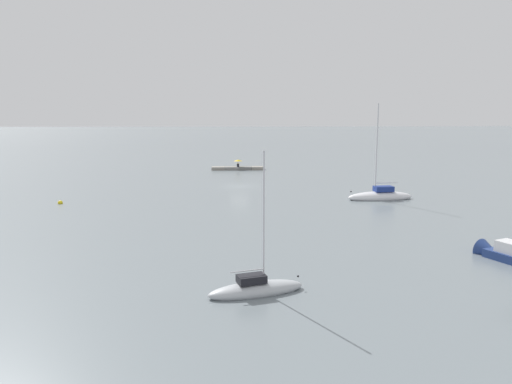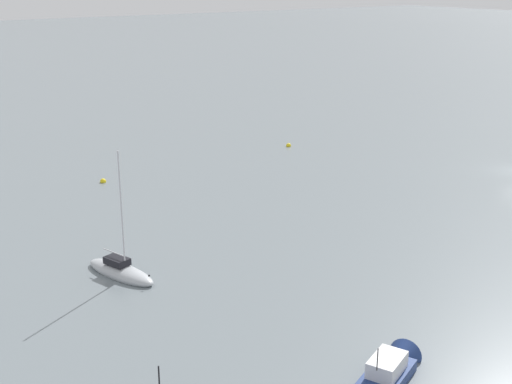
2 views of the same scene
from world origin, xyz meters
TOP-DOWN VIEW (x-y plane):
  - ground_plane at (0.00, 0.00)m, footprint 500.00×500.00m
  - seawall_pier at (-0.00, -19.56)m, footprint 9.32×1.86m
  - person_seated_dark_left at (0.02, -19.33)m, footprint 0.41×0.61m
  - umbrella_open_yellow at (0.02, -19.48)m, footprint 1.46×1.46m
  - sailboat_grey_far at (-0.40, 41.28)m, footprint 5.97×3.26m
  - sailboat_white_outer at (-16.48, 11.03)m, footprint 8.01×3.06m
  - motorboat_navy_near at (-18.43, 35.58)m, footprint 3.80×5.80m
  - mooring_buoy_near at (20.38, 12.20)m, footprint 0.55×0.55m

SIDE VIEW (x-z plane):
  - ground_plane at x=0.00m, z-range 0.00..0.00m
  - mooring_buoy_near at x=20.38m, z-range -0.18..0.37m
  - seawall_pier at x=0.00m, z-range 0.00..0.53m
  - sailboat_grey_far at x=-0.40m, z-range -3.98..4.56m
  - motorboat_navy_near at x=-18.43m, z-range -1.24..1.90m
  - sailboat_white_outer at x=-16.48m, z-range -5.40..6.18m
  - person_seated_dark_left at x=0.02m, z-range 0.42..1.15m
  - umbrella_open_yellow at x=0.02m, z-range 1.00..2.31m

